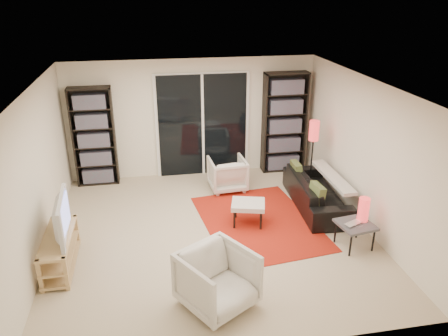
{
  "coord_description": "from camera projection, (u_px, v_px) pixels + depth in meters",
  "views": [
    {
      "loc": [
        -0.9,
        -6.03,
        3.73
      ],
      "look_at": [
        0.25,
        0.3,
        1.0
      ],
      "focal_mm": 35.0,
      "sensor_mm": 36.0,
      "label": 1
    }
  ],
  "objects": [
    {
      "name": "floor",
      "position": [
        212.0,
        233.0,
        7.07
      ],
      "size": [
        5.0,
        5.0,
        0.0
      ],
      "primitive_type": "plane",
      "color": "beige",
      "rests_on": "ground"
    },
    {
      "name": "wall_back",
      "position": [
        193.0,
        118.0,
        8.86
      ],
      "size": [
        5.0,
        0.02,
        2.4
      ],
      "primitive_type": "cube",
      "color": "white",
      "rests_on": "ground"
    },
    {
      "name": "wall_front",
      "position": [
        250.0,
        259.0,
        4.33
      ],
      "size": [
        5.0,
        0.02,
        2.4
      ],
      "primitive_type": "cube",
      "color": "white",
      "rests_on": "ground"
    },
    {
      "name": "wall_left",
      "position": [
        37.0,
        177.0,
        6.19
      ],
      "size": [
        0.02,
        5.0,
        2.4
      ],
      "primitive_type": "cube",
      "color": "white",
      "rests_on": "ground"
    },
    {
      "name": "wall_right",
      "position": [
        365.0,
        154.0,
        7.01
      ],
      "size": [
        0.02,
        5.0,
        2.4
      ],
      "primitive_type": "cube",
      "color": "white",
      "rests_on": "ground"
    },
    {
      "name": "ceiling",
      "position": [
        210.0,
        86.0,
        6.13
      ],
      "size": [
        5.0,
        5.0,
        0.02
      ],
      "primitive_type": "cube",
      "color": "white",
      "rests_on": "wall_back"
    },
    {
      "name": "sliding_door",
      "position": [
        203.0,
        125.0,
        8.92
      ],
      "size": [
        1.92,
        0.08,
        2.16
      ],
      "color": "white",
      "rests_on": "ground"
    },
    {
      "name": "bookshelf_left",
      "position": [
        94.0,
        137.0,
        8.48
      ],
      "size": [
        0.8,
        0.3,
        1.95
      ],
      "color": "black",
      "rests_on": "ground"
    },
    {
      "name": "bookshelf_right",
      "position": [
        284.0,
        123.0,
        9.08
      ],
      "size": [
        0.9,
        0.3,
        2.1
      ],
      "color": "black",
      "rests_on": "ground"
    },
    {
      "name": "tv_stand",
      "position": [
        60.0,
        251.0,
        6.13
      ],
      "size": [
        0.38,
        1.19,
        0.5
      ],
      "color": "tan",
      "rests_on": "floor"
    },
    {
      "name": "tv",
      "position": [
        56.0,
        218.0,
        5.93
      ],
      "size": [
        0.2,
        1.0,
        0.57
      ],
      "primitive_type": "imported",
      "rotation": [
        0.0,
        0.0,
        1.64
      ],
      "color": "black",
      "rests_on": "tv_stand"
    },
    {
      "name": "rug",
      "position": [
        258.0,
        222.0,
        7.37
      ],
      "size": [
        2.05,
        2.6,
        0.01
      ],
      "primitive_type": "cube",
      "rotation": [
        0.0,
        0.0,
        0.12
      ],
      "color": "#AC1E0F",
      "rests_on": "floor"
    },
    {
      "name": "sofa",
      "position": [
        317.0,
        192.0,
        7.82
      ],
      "size": [
        0.86,
        1.96,
        0.56
      ],
      "primitive_type": "imported",
      "rotation": [
        0.0,
        0.0,
        1.51
      ],
      "color": "black",
      "rests_on": "floor"
    },
    {
      "name": "armchair_back",
      "position": [
        227.0,
        174.0,
        8.47
      ],
      "size": [
        0.72,
        0.74,
        0.64
      ],
      "primitive_type": "imported",
      "rotation": [
        0.0,
        0.0,
        3.2
      ],
      "color": "silver",
      "rests_on": "floor"
    },
    {
      "name": "armchair_front",
      "position": [
        218.0,
        280.0,
        5.35
      ],
      "size": [
        1.12,
        1.12,
        0.75
      ],
      "primitive_type": "imported",
      "rotation": [
        0.0,
        0.0,
        0.55
      ],
      "color": "silver",
      "rests_on": "floor"
    },
    {
      "name": "ottoman",
      "position": [
        248.0,
        206.0,
        7.21
      ],
      "size": [
        0.64,
        0.57,
        0.4
      ],
      "color": "silver",
      "rests_on": "floor"
    },
    {
      "name": "side_table",
      "position": [
        355.0,
        226.0,
        6.57
      ],
      "size": [
        0.57,
        0.57,
        0.4
      ],
      "color": "#48484D",
      "rests_on": "floor"
    },
    {
      "name": "laptop",
      "position": [
        356.0,
        225.0,
        6.5
      ],
      "size": [
        0.35,
        0.3,
        0.02
      ],
      "primitive_type": "imported",
      "rotation": [
        0.0,
        0.0,
        0.41
      ],
      "color": "silver",
      "rests_on": "side_table"
    },
    {
      "name": "table_lamp",
      "position": [
        364.0,
        209.0,
        6.58
      ],
      "size": [
        0.17,
        0.17,
        0.37
      ],
      "primitive_type": "cylinder",
      "color": "red",
      "rests_on": "side_table"
    },
    {
      "name": "floor_lamp",
      "position": [
        313.0,
        138.0,
        8.16
      ],
      "size": [
        0.21,
        0.21,
        1.4
      ],
      "color": "black",
      "rests_on": "floor"
    }
  ]
}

